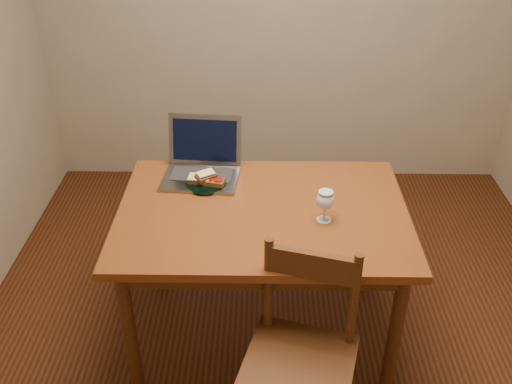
{
  "coord_description": "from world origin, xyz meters",
  "views": [
    {
      "loc": [
        -0.11,
        -2.12,
        2.17
      ],
      "look_at": [
        -0.14,
        0.05,
        0.8
      ],
      "focal_mm": 40.0,
      "sensor_mm": 36.0,
      "label": 1
    }
  ],
  "objects_px": {
    "chair": "(301,350)",
    "milk_glass": "(325,206)",
    "table": "(263,225)",
    "plate": "(206,184)",
    "laptop": "(203,160)"
  },
  "relations": [
    {
      "from": "laptop",
      "to": "chair",
      "type": "bearing_deg",
      "value": -58.98
    },
    {
      "from": "chair",
      "to": "laptop",
      "type": "relative_size",
      "value": 1.3
    },
    {
      "from": "chair",
      "to": "plate",
      "type": "relative_size",
      "value": 2.59
    },
    {
      "from": "table",
      "to": "chair",
      "type": "xyz_separation_m",
      "value": [
        0.15,
        -0.58,
        -0.17
      ]
    },
    {
      "from": "table",
      "to": "chair",
      "type": "bearing_deg",
      "value": -75.32
    },
    {
      "from": "table",
      "to": "milk_glass",
      "type": "distance_m",
      "value": 0.32
    },
    {
      "from": "table",
      "to": "laptop",
      "type": "xyz_separation_m",
      "value": [
        -0.3,
        0.33,
        0.16
      ]
    },
    {
      "from": "milk_glass",
      "to": "plate",
      "type": "bearing_deg",
      "value": 152.44
    },
    {
      "from": "chair",
      "to": "plate",
      "type": "xyz_separation_m",
      "value": [
        -0.42,
        0.78,
        0.26
      ]
    },
    {
      "from": "chair",
      "to": "milk_glass",
      "type": "distance_m",
      "value": 0.61
    },
    {
      "from": "table",
      "to": "chair",
      "type": "relative_size",
      "value": 2.56
    },
    {
      "from": "chair",
      "to": "plate",
      "type": "distance_m",
      "value": 0.93
    },
    {
      "from": "table",
      "to": "plate",
      "type": "height_order",
      "value": "plate"
    },
    {
      "from": "chair",
      "to": "milk_glass",
      "type": "xyz_separation_m",
      "value": [
        0.11,
        0.5,
        0.33
      ]
    },
    {
      "from": "plate",
      "to": "milk_glass",
      "type": "bearing_deg",
      "value": -27.56
    }
  ]
}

